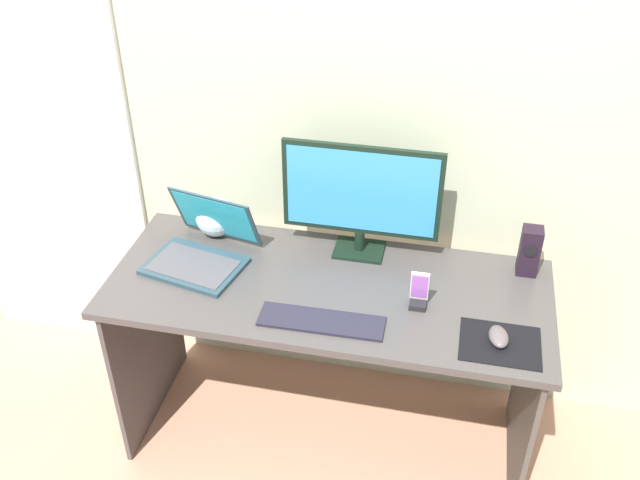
% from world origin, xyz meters
% --- Properties ---
extents(ground_plane, '(8.00, 8.00, 0.00)m').
position_xyz_m(ground_plane, '(0.00, 0.00, 0.00)').
color(ground_plane, tan).
extents(wall_back, '(6.00, 0.04, 2.50)m').
position_xyz_m(wall_back, '(0.00, 0.41, 1.25)').
color(wall_back, '#B4BC9E').
rests_on(wall_back, ground_plane).
extents(door_left, '(0.82, 0.02, 2.02)m').
position_xyz_m(door_left, '(-1.26, 0.38, 1.01)').
color(door_left, white).
rests_on(door_left, ground_plane).
extents(desk, '(1.52, 0.63, 0.76)m').
position_xyz_m(desk, '(0.00, 0.00, 0.60)').
color(desk, '#423F3D').
rests_on(desk, ground_plane).
extents(monitor, '(0.56, 0.14, 0.43)m').
position_xyz_m(monitor, '(0.07, 0.22, 0.99)').
color(monitor, black).
rests_on(monitor, desk).
extents(speaker_right, '(0.07, 0.07, 0.18)m').
position_xyz_m(speaker_right, '(0.67, 0.22, 0.85)').
color(speaker_right, black).
rests_on(speaker_right, desk).
extents(laptop, '(0.39, 0.38, 0.23)m').
position_xyz_m(laptop, '(-0.47, 0.05, 0.80)').
color(laptop, '#273F4A').
rests_on(laptop, desk).
extents(fishbowl, '(0.15, 0.15, 0.15)m').
position_xyz_m(fishbowl, '(-0.48, 0.23, 0.83)').
color(fishbowl, silver).
rests_on(fishbowl, desk).
extents(keyboard_external, '(0.41, 0.12, 0.01)m').
position_xyz_m(keyboard_external, '(0.02, -0.19, 0.76)').
color(keyboard_external, '#21202E').
rests_on(keyboard_external, desk).
extents(mousepad, '(0.25, 0.20, 0.00)m').
position_xyz_m(mousepad, '(0.58, -0.17, 0.76)').
color(mousepad, black).
rests_on(mousepad, desk).
extents(mouse, '(0.08, 0.11, 0.04)m').
position_xyz_m(mouse, '(0.57, -0.16, 0.78)').
color(mouse, '#544A4D').
rests_on(mouse, mousepad).
extents(phone_in_dock, '(0.06, 0.05, 0.14)m').
position_xyz_m(phone_in_dock, '(0.31, -0.04, 0.81)').
color(phone_in_dock, black).
rests_on(phone_in_dock, desk).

